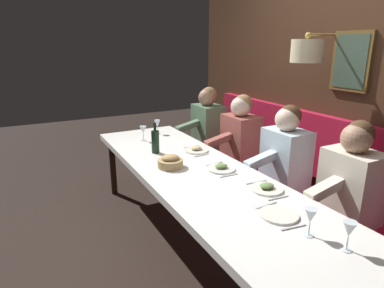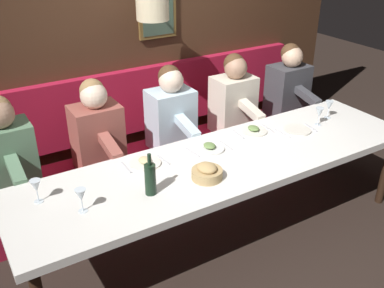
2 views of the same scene
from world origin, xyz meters
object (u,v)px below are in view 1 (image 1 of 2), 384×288
object	(u,v)px
dining_table	(202,181)
bread_bowl	(170,162)
diner_farthest	(208,120)
wine_glass_2	(157,124)
wine_glass_1	(349,230)
diner_near	(352,176)
wine_bottle	(155,141)
diner_middle	(286,150)
diner_far	(240,133)
wine_glass_0	(143,130)
wine_glass_3	(311,217)

from	to	relation	value
dining_table	bread_bowl	size ratio (longest dim) A/B	14.96
diner_farthest	wine_glass_2	world-z (taller)	diner_farthest
wine_glass_2	bread_bowl	xyz separation A→B (m)	(-0.32, -1.09, -0.07)
wine_glass_1	wine_glass_2	bearing A→B (deg)	89.71
wine_glass_1	diner_near	bearing A→B (deg)	36.32
wine_glass_2	wine_bottle	xyz separation A→B (m)	(-0.29, -0.67, -0.00)
diner_farthest	bread_bowl	bearing A→B (deg)	-132.26
diner_middle	wine_glass_1	size ratio (longest dim) A/B	4.82
diner_far	diner_farthest	bearing A→B (deg)	90.00
wine_glass_0	wine_glass_1	world-z (taller)	same
wine_glass_0	bread_bowl	world-z (taller)	wine_glass_0
wine_glass_3	wine_bottle	world-z (taller)	wine_bottle
diner_farthest	wine_bottle	size ratio (longest dim) A/B	2.64
wine_glass_1	dining_table	bearing A→B (deg)	96.92
diner_far	wine_glass_3	world-z (taller)	diner_far
diner_near	diner_middle	world-z (taller)	same
wine_bottle	diner_middle	bearing A→B (deg)	-35.16
diner_middle	wine_glass_1	bearing A→B (deg)	-120.50
diner_farthest	wine_glass_0	xyz separation A→B (m)	(-0.97, -0.26, 0.04)
wine_glass_2	wine_bottle	distance (m)	0.73
dining_table	diner_far	world-z (taller)	diner_far
diner_farthest	wine_glass_2	bearing A→B (deg)	-175.84
diner_middle	wine_glass_1	world-z (taller)	diner_middle
diner_far	bread_bowl	distance (m)	1.12
dining_table	diner_farthest	distance (m)	1.67
wine_bottle	bread_bowl	world-z (taller)	wine_bottle
diner_far	bread_bowl	xyz separation A→B (m)	(-1.04, -0.42, -0.03)
wine_glass_3	diner_far	bearing A→B (deg)	65.57
diner_farthest	diner_near	bearing A→B (deg)	-90.00
wine_glass_0	wine_glass_2	size ratio (longest dim) A/B	1.00
diner_far	wine_glass_2	distance (m)	0.98
diner_far	wine_glass_2	world-z (taller)	diner_far
wine_glass_0	wine_glass_1	distance (m)	2.42
dining_table	diner_near	size ratio (longest dim) A/B	4.16
bread_bowl	wine_glass_1	bearing A→B (deg)	-78.45
wine_glass_2	diner_middle	bearing A→B (deg)	-62.52
wine_glass_0	diner_far	bearing A→B (deg)	-25.30
diner_farthest	bread_bowl	xyz separation A→B (m)	(-1.04, -1.15, -0.03)
diner_near	wine_bottle	distance (m)	1.74
diner_middle	wine_glass_3	xyz separation A→B (m)	(-0.80, -1.05, 0.04)
diner_middle	wine_bottle	bearing A→B (deg)	144.84
wine_bottle	wine_glass_1	bearing A→B (deg)	-81.89
diner_far	wine_bottle	world-z (taller)	diner_far
dining_table	wine_glass_1	xyz separation A→B (m)	(0.15, -1.25, 0.17)
wine_glass_0	wine_glass_2	distance (m)	0.33
wine_glass_1	wine_glass_3	bearing A→B (deg)	109.66
wine_glass_3	wine_glass_2	bearing A→B (deg)	88.07
diner_middle	wine_glass_2	size ratio (longest dim) A/B	4.82
wine_glass_0	wine_glass_1	xyz separation A→B (m)	(0.24, -2.41, 0.00)
bread_bowl	wine_glass_3	bearing A→B (deg)	-79.66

